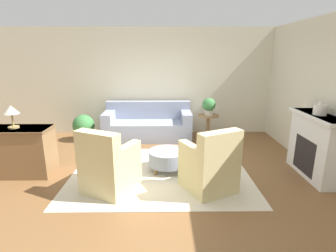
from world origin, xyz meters
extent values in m
plane|color=brown|center=(0.00, 0.00, 0.00)|extent=(16.00, 16.00, 0.00)
cube|color=beige|center=(0.00, 2.68, 1.40)|extent=(9.24, 0.12, 2.80)
cube|color=beige|center=(2.97, 0.00, 1.40)|extent=(0.12, 9.83, 2.80)
cube|color=beige|center=(0.00, 0.00, 0.01)|extent=(3.21, 2.50, 0.01)
cube|color=#8E99B2|center=(-0.35, 2.05, 0.23)|extent=(2.21, 0.89, 0.46)
cube|color=#8E99B2|center=(-0.35, 2.40, 0.69)|extent=(2.21, 0.20, 0.46)
cube|color=#8E99B2|center=(-1.33, 2.03, 0.59)|extent=(0.24, 0.85, 0.25)
cube|color=#8E99B2|center=(0.63, 2.03, 0.59)|extent=(0.24, 0.85, 0.25)
cube|color=olive|center=(-0.35, 1.63, 0.03)|extent=(1.99, 0.05, 0.06)
cube|color=beige|center=(-0.78, -0.58, 0.23)|extent=(0.95, 0.97, 0.44)
cube|color=beige|center=(-0.90, -0.82, 0.74)|extent=(0.72, 0.49, 0.59)
cube|color=beige|center=(-0.52, -0.69, 0.61)|extent=(0.43, 0.69, 0.33)
cube|color=beige|center=(-1.02, -0.44, 0.61)|extent=(0.43, 0.69, 0.33)
cube|color=olive|center=(-0.63, -0.28, 0.04)|extent=(0.59, 0.32, 0.06)
cube|color=beige|center=(0.78, -0.58, 0.23)|extent=(0.95, 0.97, 0.44)
cube|color=beige|center=(0.90, -0.82, 0.74)|extent=(0.72, 0.49, 0.59)
cube|color=beige|center=(1.02, -0.44, 0.61)|extent=(0.43, 0.69, 0.33)
cube|color=beige|center=(0.52, -0.69, 0.61)|extent=(0.43, 0.69, 0.33)
cube|color=olive|center=(0.63, -0.28, 0.04)|extent=(0.59, 0.32, 0.06)
cylinder|color=#8E99B2|center=(0.13, 0.12, 0.26)|extent=(0.71, 0.71, 0.26)
cylinder|color=olive|center=(-0.08, -0.09, 0.07)|extent=(0.05, 0.05, 0.12)
cylinder|color=olive|center=(0.34, -0.09, 0.07)|extent=(0.05, 0.05, 0.12)
cylinder|color=olive|center=(-0.08, 0.33, 0.07)|extent=(0.05, 0.05, 0.12)
cylinder|color=olive|center=(0.34, 0.33, 0.07)|extent=(0.05, 0.05, 0.12)
cylinder|color=olive|center=(1.16, 1.84, 0.66)|extent=(0.52, 0.52, 0.03)
cylinder|color=olive|center=(1.16, 1.84, 0.32)|extent=(0.08, 0.08, 0.64)
cylinder|color=olive|center=(1.16, 1.84, 0.01)|extent=(0.29, 0.29, 0.03)
cube|color=white|center=(2.73, -0.14, 0.56)|extent=(0.36, 1.21, 1.13)
cube|color=#282323|center=(2.56, -0.14, 0.39)|extent=(0.02, 0.66, 0.62)
cube|color=white|center=(2.71, -0.14, 1.10)|extent=(0.44, 1.31, 0.05)
cube|color=olive|center=(-2.56, 0.00, 0.44)|extent=(1.20, 0.54, 0.88)
cube|color=brown|center=(-2.56, 0.00, 0.86)|extent=(1.24, 0.58, 0.03)
cylinder|color=silver|center=(2.71, -0.14, 1.21)|extent=(0.22, 0.22, 0.17)
cylinder|color=silver|center=(2.71, -0.14, 1.33)|extent=(0.10, 0.10, 0.06)
cylinder|color=beige|center=(1.16, 1.84, 0.73)|extent=(0.20, 0.20, 0.12)
sphere|color=#3D7F42|center=(1.16, 1.84, 0.93)|extent=(0.32, 0.32, 0.32)
cylinder|color=beige|center=(-1.96, 1.96, 0.08)|extent=(0.28, 0.28, 0.16)
sphere|color=#3D7F42|center=(-1.96, 1.96, 0.39)|extent=(0.54, 0.54, 0.54)
cylinder|color=tan|center=(-2.56, 0.00, 0.89)|extent=(0.18, 0.18, 0.03)
cylinder|color=tan|center=(-2.56, 0.00, 1.02)|extent=(0.03, 0.03, 0.23)
cone|color=beige|center=(-2.56, 0.00, 1.20)|extent=(0.26, 0.26, 0.14)
camera|label=1|loc=(0.09, -4.44, 2.12)|focal=28.00mm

